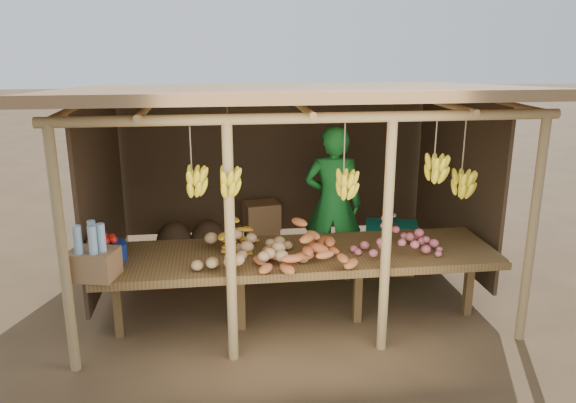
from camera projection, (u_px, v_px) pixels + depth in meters
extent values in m
plane|color=brown|center=(288.00, 286.00, 6.69)|extent=(60.00, 60.00, 0.00)
cylinder|color=tan|center=(63.00, 254.00, 4.70)|extent=(0.09, 0.09, 2.20)
cylinder|color=tan|center=(532.00, 232.00, 5.22)|extent=(0.09, 0.09, 2.20)
cylinder|color=tan|center=(119.00, 173.00, 7.56)|extent=(0.09, 0.09, 2.20)
cylinder|color=tan|center=(419.00, 164.00, 8.08)|extent=(0.09, 0.09, 2.20)
cylinder|color=tan|center=(230.00, 246.00, 4.87)|extent=(0.09, 0.09, 2.20)
cylinder|color=tan|center=(387.00, 239.00, 5.04)|extent=(0.09, 0.09, 2.20)
cylinder|color=tan|center=(311.00, 118.00, 4.65)|extent=(4.40, 0.09, 0.09)
cylinder|color=tan|center=(274.00, 88.00, 7.51)|extent=(4.40, 0.09, 0.09)
cube|color=#9B7248|center=(288.00, 91.00, 6.06)|extent=(4.70, 3.50, 0.28)
cube|color=#43311F|center=(274.00, 161.00, 7.77)|extent=(4.20, 0.04, 1.98)
cube|color=#43311F|center=(102.00, 190.00, 6.29)|extent=(0.04, 2.40, 1.98)
cube|color=#43311F|center=(456.00, 178.00, 6.80)|extent=(0.04, 2.40, 1.98)
cube|color=brown|center=(300.00, 256.00, 5.57)|extent=(3.90, 1.05, 0.08)
cube|color=brown|center=(118.00, 303.00, 5.46)|extent=(0.08, 0.08, 0.72)
cube|color=brown|center=(241.00, 296.00, 5.61)|extent=(0.08, 0.08, 0.72)
cube|color=brown|center=(358.00, 289.00, 5.76)|extent=(0.08, 0.08, 0.72)
cube|color=brown|center=(469.00, 283.00, 5.91)|extent=(0.08, 0.08, 0.72)
cylinder|color=navy|center=(103.00, 252.00, 5.35)|extent=(0.45, 0.45, 0.16)
cube|color=olive|center=(94.00, 264.00, 4.93)|extent=(0.47, 0.40, 0.25)
imported|color=#1A782A|center=(333.00, 204.00, 6.70)|extent=(0.77, 0.60, 1.88)
cube|color=brown|center=(391.00, 249.00, 7.13)|extent=(0.70, 0.63, 0.54)
cube|color=#0D9387|center=(392.00, 227.00, 7.04)|extent=(0.77, 0.71, 0.05)
cube|color=olive|center=(262.00, 240.00, 7.64)|extent=(0.48, 0.40, 0.36)
cube|color=olive|center=(262.00, 215.00, 7.54)|extent=(0.48, 0.40, 0.36)
cube|color=olive|center=(226.00, 242.00, 7.58)|extent=(0.48, 0.40, 0.36)
ellipsoid|color=#43311F|center=(175.00, 242.00, 7.34)|extent=(0.49, 0.49, 0.66)
ellipsoid|color=#43311F|center=(208.00, 240.00, 7.40)|extent=(0.49, 0.49, 0.66)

